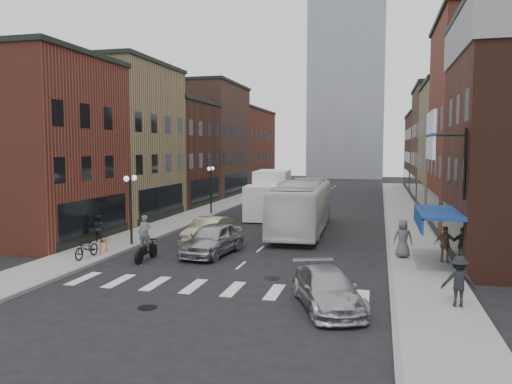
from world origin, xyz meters
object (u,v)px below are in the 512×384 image
bike_rack (103,246)px  motorcycle_rider (145,240)px  ped_right_b (445,244)px  ped_right_c (403,238)px  parked_bicycle (87,248)px  curb_car (327,289)px  sedan_left_far (208,230)px  billboard_sign (433,137)px  ped_right_a (459,281)px  streetlamp_near (131,196)px  streetlamp_far (211,181)px  transit_bus (302,206)px  sedan_left_near (213,239)px  ped_left_solo (99,228)px  box_truck (270,194)px

bike_rack → motorcycle_rider: motorcycle_rider is taller
ped_right_b → ped_right_c: bearing=-14.3°
parked_bicycle → ped_right_c: bearing=16.2°
curb_car → ped_right_b: bearing=37.3°
sedan_left_far → ped_right_c: (11.07, -1.93, 0.35)m
motorcycle_rider → curb_car: size_ratio=0.50×
billboard_sign → ped_right_a: billboard_sign is taller
billboard_sign → streetlamp_near: (-15.99, 3.50, -3.22)m
bike_rack → sedan_left_far: sedan_left_far is taller
billboard_sign → motorcycle_rider: 14.42m
streetlamp_far → parked_bicycle: size_ratio=2.18×
motorcycle_rider → ped_right_c: (12.56, 3.29, 0.03)m
streetlamp_far → transit_bus: streetlamp_far is taller
billboard_sign → sedan_left_near: bearing=166.9°
motorcycle_rider → ped_left_solo: size_ratio=1.45×
billboard_sign → curb_car: size_ratio=0.79×
sedan_left_near → sedan_left_far: size_ratio=1.06×
billboard_sign → parked_bicycle: size_ratio=1.96×
transit_bus → curb_car: bearing=-79.9°
streetlamp_far → sedan_left_near: streetlamp_far is taller
motorcycle_rider → sedan_left_far: motorcycle_rider is taller
transit_bus → streetlamp_near: bearing=-141.8°
box_truck → ped_left_solo: bearing=-122.5°
ped_left_solo → ped_right_b: bearing=-174.0°
streetlamp_far → transit_bus: bearing=-37.1°
streetlamp_near → ped_right_c: (15.05, 0.07, -1.79)m
billboard_sign → bike_rack: 17.14m
streetlamp_near → streetlamp_far: (0.00, 14.00, 0.00)m
ped_right_a → sedan_left_far: bearing=-36.6°
sedan_left_far → curb_car: 13.24m
billboard_sign → parked_bicycle: bearing=-178.5°
ped_right_c → curb_car: bearing=74.7°
streetlamp_near → ped_right_a: streetlamp_near is taller
curb_car → parked_bicycle: bearing=139.2°
billboard_sign → sedan_left_far: bearing=155.4°
billboard_sign → sedan_left_near: billboard_sign is taller
transit_bus → sedan_left_far: (-4.82, -5.36, -0.98)m
streetlamp_near → box_truck: 15.19m
sedan_left_far → motorcycle_rider: bearing=-101.8°
bike_rack → curb_car: curb_car is taller
billboard_sign → ped_left_solo: size_ratio=2.31×
parked_bicycle → box_truck: bearing=75.1°
streetlamp_near → streetlamp_far: size_ratio=1.00×
motorcycle_rider → billboard_sign: bearing=-8.1°
motorcycle_rider → box_truck: bearing=74.8°
streetlamp_near → transit_bus: streetlamp_near is taller
box_truck → ped_right_b: bearing=-56.5°
box_truck → curb_car: box_truck is taller
billboard_sign → streetlamp_near: bearing=167.7°
ped_left_solo → box_truck: bearing=-108.9°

